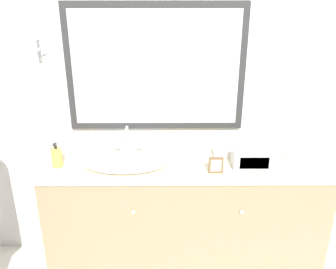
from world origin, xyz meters
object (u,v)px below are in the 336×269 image
(sink_basin, at_px, (125,161))
(soap_bottle, at_px, (57,157))
(appliance_box, at_px, (253,159))
(picture_frame, at_px, (216,165))

(sink_basin, relative_size, soap_bottle, 3.25)
(soap_bottle, xyz_separation_m, appliance_box, (1.27, -0.02, -0.01))
(sink_basin, height_order, appliance_box, sink_basin)
(sink_basin, distance_m, picture_frame, 0.60)
(sink_basin, height_order, picture_frame, sink_basin)
(sink_basin, xyz_separation_m, appliance_box, (0.83, -0.06, 0.04))
(soap_bottle, relative_size, picture_frame, 1.54)
(soap_bottle, height_order, picture_frame, soap_bottle)
(sink_basin, distance_m, appliance_box, 0.83)
(appliance_box, distance_m, picture_frame, 0.26)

